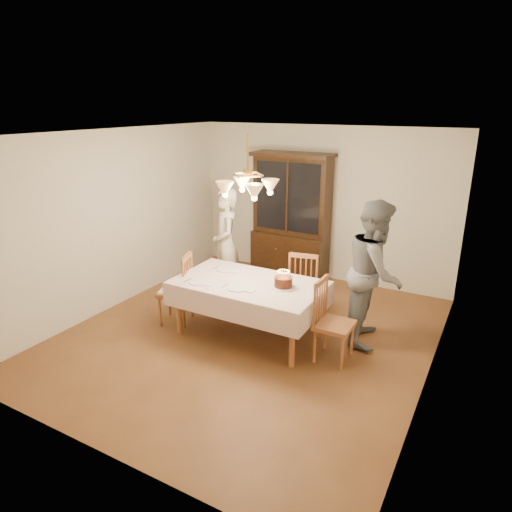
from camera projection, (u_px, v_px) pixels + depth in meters
The scene contains 14 objects.
ground at pixel (249, 335), 6.08m from camera, with size 5.00×5.00×0.00m, color brown.
room_shell at pixel (248, 219), 5.57m from camera, with size 5.00×5.00×5.00m.
dining_table at pixel (248, 287), 5.86m from camera, with size 1.90×1.10×0.76m.
china_hutch at pixel (291, 219), 7.82m from camera, with size 1.38×0.54×2.16m.
chair_far_side at pixel (305, 287), 6.50m from camera, with size 0.52×0.50×1.00m.
chair_left_end at pixel (176, 291), 6.32m from camera, with size 0.54×0.56×1.00m.
chair_right_end at pixel (334, 325), 5.38m from camera, with size 0.42×0.44×1.00m.
elderly_woman at pixel (226, 245), 7.01m from camera, with size 0.63×0.41×1.73m, color beige.
adult_in_grey at pixel (375, 272), 5.70m from camera, with size 0.90×0.70×1.84m, color slate.
birthday_cake at pixel (283, 282), 5.65m from camera, with size 0.30×0.30×0.22m.
place_setting_near_left at pixel (199, 282), 5.81m from camera, with size 0.38×0.23×0.02m.
place_setting_near_right at pixel (239, 288), 5.63m from camera, with size 0.42×0.27×0.02m.
place_setting_far_left at pixel (226, 270), 6.25m from camera, with size 0.39×0.24×0.02m.
chandelier at pixel (248, 187), 5.45m from camera, with size 0.62×0.62×0.73m.
Camera 1 is at (2.72, -4.69, 2.94)m, focal length 32.00 mm.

